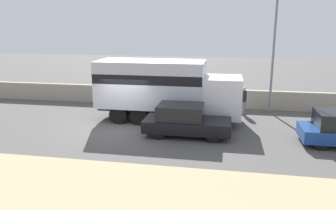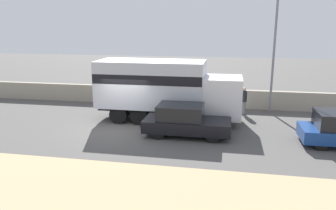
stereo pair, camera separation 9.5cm
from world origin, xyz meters
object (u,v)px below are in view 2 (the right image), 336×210
street_lamp (274,45)px  box_truck (163,86)px  car_hatchback (185,121)px  pedestrian (244,100)px

street_lamp → box_truck: size_ratio=0.91×
box_truck → car_hatchback: 3.02m
street_lamp → car_hatchback: street_lamp is taller
box_truck → pedestrian: size_ratio=4.73×
box_truck → car_hatchback: bearing=-56.7°
street_lamp → car_hatchback: size_ratio=1.71×
box_truck → pedestrian: box_truck is taller
street_lamp → pedestrian: bearing=-155.5°
pedestrian → street_lamp: bearing=24.5°
pedestrian → car_hatchback: bearing=-123.2°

